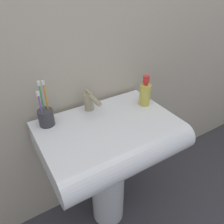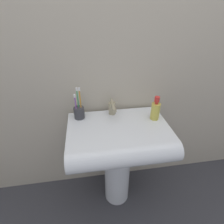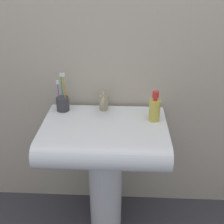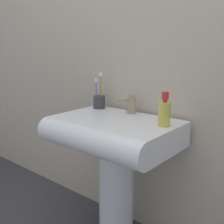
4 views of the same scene
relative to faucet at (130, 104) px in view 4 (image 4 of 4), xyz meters
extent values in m
cube|color=#B7AD99|center=(0.02, 0.11, 0.44)|extent=(5.00, 0.05, 2.40)
cylinder|color=white|center=(0.02, -0.14, -0.47)|extent=(0.19, 0.19, 0.58)
cube|color=white|center=(0.02, -0.14, -0.12)|extent=(0.63, 0.39, 0.13)
cylinder|color=white|center=(0.02, -0.33, -0.12)|extent=(0.63, 0.13, 0.13)
cylinder|color=tan|center=(0.00, 0.01, -0.01)|extent=(0.05, 0.05, 0.08)
cylinder|color=tan|center=(0.00, -0.04, 0.03)|extent=(0.02, 0.11, 0.02)
cube|color=tan|center=(0.00, 0.01, 0.04)|extent=(0.01, 0.06, 0.01)
cylinder|color=#38383D|center=(-0.22, -0.01, -0.01)|extent=(0.07, 0.07, 0.08)
cylinder|color=purple|center=(-0.24, -0.01, 0.03)|extent=(0.01, 0.01, 0.14)
cube|color=white|center=(-0.24, -0.01, 0.11)|extent=(0.01, 0.01, 0.02)
cylinder|color=orange|center=(-0.21, 0.00, 0.05)|extent=(0.01, 0.01, 0.18)
cube|color=white|center=(-0.21, 0.00, 0.15)|extent=(0.01, 0.01, 0.02)
cylinder|color=#3FB266|center=(-0.22, 0.01, 0.05)|extent=(0.01, 0.01, 0.18)
cube|color=white|center=(-0.22, 0.01, 0.15)|extent=(0.01, 0.01, 0.02)
cylinder|color=gold|center=(0.27, -0.09, 0.00)|extent=(0.06, 0.06, 0.11)
cylinder|color=red|center=(0.27, -0.09, 0.07)|extent=(0.02, 0.02, 0.01)
cylinder|color=red|center=(0.27, -0.09, 0.09)|extent=(0.03, 0.03, 0.03)
camera|label=1|loc=(-0.39, -0.85, 0.54)|focal=35.00mm
camera|label=2|loc=(-0.16, -1.01, 0.59)|focal=28.00mm
camera|label=3|loc=(0.11, -1.37, 0.66)|focal=45.00mm
camera|label=4|loc=(0.89, -1.21, 0.31)|focal=45.00mm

